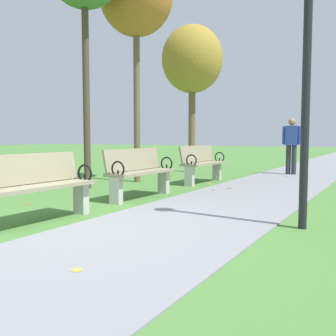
{
  "coord_description": "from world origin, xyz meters",
  "views": [
    {
      "loc": [
        3.49,
        -3.57,
        1.12
      ],
      "look_at": [
        -0.05,
        2.62,
        0.55
      ],
      "focal_mm": 42.26,
      "sensor_mm": 36.0,
      "label": 1
    }
  ],
  "objects_px": {
    "park_bench_2": "(139,172)",
    "park_bench_3": "(202,163)",
    "park_bench_1": "(37,186)",
    "pedestrian_walking": "(292,143)",
    "lamp_post": "(308,35)",
    "tree_4": "(192,60)"
  },
  "relations": [
    {
      "from": "park_bench_1",
      "to": "tree_4",
      "type": "relative_size",
      "value": 0.36
    },
    {
      "from": "park_bench_1",
      "to": "tree_4",
      "type": "xyz_separation_m",
      "value": [
        -1.52,
        7.59,
        2.98
      ]
    },
    {
      "from": "lamp_post",
      "to": "park_bench_2",
      "type": "bearing_deg",
      "value": 161.88
    },
    {
      "from": "tree_4",
      "to": "lamp_post",
      "type": "height_order",
      "value": "tree_4"
    },
    {
      "from": "park_bench_2",
      "to": "park_bench_1",
      "type": "bearing_deg",
      "value": -90.0
    },
    {
      "from": "park_bench_2",
      "to": "tree_4",
      "type": "bearing_deg",
      "value": 106.23
    },
    {
      "from": "lamp_post",
      "to": "park_bench_1",
      "type": "bearing_deg",
      "value": -155.85
    },
    {
      "from": "tree_4",
      "to": "pedestrian_walking",
      "type": "relative_size",
      "value": 2.8
    },
    {
      "from": "park_bench_2",
      "to": "park_bench_3",
      "type": "relative_size",
      "value": 1.0
    },
    {
      "from": "park_bench_2",
      "to": "park_bench_3",
      "type": "height_order",
      "value": "same"
    },
    {
      "from": "park_bench_2",
      "to": "lamp_post",
      "type": "bearing_deg",
      "value": -18.12
    },
    {
      "from": "park_bench_2",
      "to": "lamp_post",
      "type": "distance_m",
      "value": 3.7
    },
    {
      "from": "park_bench_2",
      "to": "pedestrian_walking",
      "type": "relative_size",
      "value": 1.0
    },
    {
      "from": "park_bench_2",
      "to": "tree_4",
      "type": "relative_size",
      "value": 0.36
    },
    {
      "from": "tree_4",
      "to": "lamp_post",
      "type": "distance_m",
      "value": 7.8
    },
    {
      "from": "lamp_post",
      "to": "pedestrian_walking",
      "type": "bearing_deg",
      "value": 103.61
    },
    {
      "from": "park_bench_1",
      "to": "pedestrian_walking",
      "type": "relative_size",
      "value": 1.0
    },
    {
      "from": "park_bench_1",
      "to": "pedestrian_walking",
      "type": "bearing_deg",
      "value": 80.19
    },
    {
      "from": "pedestrian_walking",
      "to": "lamp_post",
      "type": "distance_m",
      "value": 7.13
    },
    {
      "from": "park_bench_3",
      "to": "lamp_post",
      "type": "xyz_separation_m",
      "value": [
        3.06,
        -3.71,
        1.82
      ]
    },
    {
      "from": "park_bench_1",
      "to": "park_bench_3",
      "type": "height_order",
      "value": "same"
    },
    {
      "from": "park_bench_3",
      "to": "tree_4",
      "type": "height_order",
      "value": "tree_4"
    }
  ]
}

